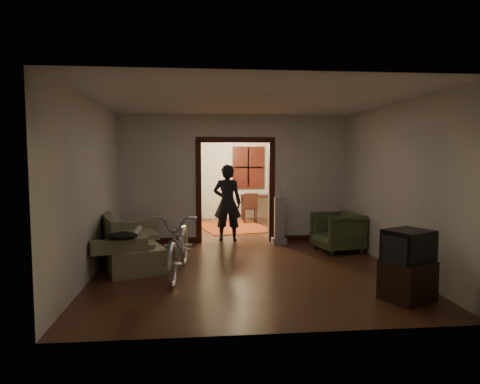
{
  "coord_description": "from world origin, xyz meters",
  "views": [
    {
      "loc": [
        -0.83,
        -8.66,
        1.93
      ],
      "look_at": [
        0.0,
        -0.3,
        1.2
      ],
      "focal_mm": 32.0,
      "sensor_mm": 36.0,
      "label": 1
    }
  ],
  "objects": [
    {
      "name": "ceiling",
      "position": [
        0.0,
        0.0,
        2.8
      ],
      "size": [
        5.0,
        8.5,
        0.01
      ],
      "primitive_type": "cube",
      "color": "white",
      "rests_on": "floor"
    },
    {
      "name": "bicycle",
      "position": [
        -1.13,
        -1.8,
        0.51
      ],
      "size": [
        0.86,
        2.01,
        1.03
      ],
      "primitive_type": "imported",
      "rotation": [
        0.0,
        0.0,
        -0.1
      ],
      "color": "silver",
      "rests_on": "floor"
    },
    {
      "name": "wall_right",
      "position": [
        2.5,
        0.0,
        1.4
      ],
      "size": [
        0.02,
        8.5,
        2.8
      ],
      "primitive_type": "cube",
      "color": "beige",
      "rests_on": "floor"
    },
    {
      "name": "light_switch",
      "position": [
        1.05,
        0.68,
        1.25
      ],
      "size": [
        0.08,
        0.01,
        0.12
      ],
      "primitive_type": "cube",
      "color": "silver",
      "rests_on": "partition_wall"
    },
    {
      "name": "far_window",
      "position": [
        0.7,
        4.21,
        1.55
      ],
      "size": [
        0.98,
        0.06,
        1.28
      ],
      "primitive_type": "cube",
      "color": "black",
      "rests_on": "wall_back"
    },
    {
      "name": "desk",
      "position": [
        0.93,
        3.9,
        0.36
      ],
      "size": [
        1.09,
        0.82,
        0.72
      ],
      "primitive_type": "cube",
      "rotation": [
        0.0,
        0.0,
        -0.32
      ],
      "color": "black",
      "rests_on": "floor"
    },
    {
      "name": "partition_wall",
      "position": [
        0.0,
        0.75,
        1.4
      ],
      "size": [
        5.0,
        0.14,
        2.8
      ],
      "primitive_type": "cube",
      "color": "beige",
      "rests_on": "floor"
    },
    {
      "name": "desk_chair",
      "position": [
        0.64,
        3.28,
        0.43
      ],
      "size": [
        0.45,
        0.45,
        0.86
      ],
      "primitive_type": "cube",
      "rotation": [
        0.0,
        0.0,
        -0.19
      ],
      "color": "black",
      "rests_on": "floor"
    },
    {
      "name": "vacuum",
      "position": [
        0.93,
        0.4,
        0.51
      ],
      "size": [
        0.37,
        0.32,
        1.03
      ],
      "primitive_type": "cube",
      "rotation": [
        0.0,
        0.0,
        0.25
      ],
      "color": "gray",
      "rests_on": "floor"
    },
    {
      "name": "sofa",
      "position": [
        -2.05,
        -1.07,
        0.45
      ],
      "size": [
        1.48,
        2.13,
        0.89
      ],
      "primitive_type": "cube",
      "rotation": [
        0.0,
        0.0,
        0.34
      ],
      "color": "#5C5E3F",
      "rests_on": "floor"
    },
    {
      "name": "floor",
      "position": [
        0.0,
        0.0,
        0.0
      ],
      "size": [
        5.0,
        8.5,
        0.01
      ],
      "primitive_type": "cube",
      "color": "black",
      "rests_on": "ground"
    },
    {
      "name": "person",
      "position": [
        -0.17,
        0.84,
        0.86
      ],
      "size": [
        0.7,
        0.53,
        1.72
      ],
      "primitive_type": "imported",
      "rotation": [
        0.0,
        0.0,
        2.93
      ],
      "color": "black",
      "rests_on": "floor"
    },
    {
      "name": "wall_left",
      "position": [
        -2.5,
        0.0,
        1.4
      ],
      "size": [
        0.02,
        8.5,
        2.8
      ],
      "primitive_type": "cube",
      "color": "beige",
      "rests_on": "floor"
    },
    {
      "name": "oriental_rug",
      "position": [
        0.09,
        2.62,
        0.01
      ],
      "size": [
        2.09,
        2.47,
        0.02
      ],
      "primitive_type": "cube",
      "rotation": [
        0.0,
        0.0,
        0.23
      ],
      "color": "maroon",
      "rests_on": "floor"
    },
    {
      "name": "rolled_paper",
      "position": [
        -1.95,
        -0.77,
        0.53
      ],
      "size": [
        0.1,
        0.79,
        0.1
      ],
      "primitive_type": "cylinder",
      "rotation": [
        1.57,
        0.0,
        0.0
      ],
      "color": "beige",
      "rests_on": "sofa"
    },
    {
      "name": "armchair",
      "position": [
        1.96,
        -0.42,
        0.39
      ],
      "size": [
        1.01,
        0.99,
        0.78
      ],
      "primitive_type": "imported",
      "rotation": [
        0.0,
        0.0,
        -1.37
      ],
      "color": "#3C4828",
      "rests_on": "floor"
    },
    {
      "name": "tv_stand",
      "position": [
        1.94,
        -3.35,
        0.26
      ],
      "size": [
        0.75,
        0.73,
        0.53
      ],
      "primitive_type": "cube",
      "rotation": [
        0.0,
        0.0,
        0.45
      ],
      "color": "black",
      "rests_on": "floor"
    },
    {
      "name": "crt_tv",
      "position": [
        1.94,
        -3.35,
        0.71
      ],
      "size": [
        0.71,
        0.68,
        0.47
      ],
      "primitive_type": "cube",
      "rotation": [
        0.0,
        0.0,
        0.45
      ],
      "color": "black",
      "rests_on": "tv_stand"
    },
    {
      "name": "globe",
      "position": [
        -1.43,
        4.02,
        1.94
      ],
      "size": [
        0.28,
        0.28,
        0.28
      ],
      "primitive_type": "sphere",
      "color": "#1E5972",
      "rests_on": "locker"
    },
    {
      "name": "door_casing",
      "position": [
        0.0,
        0.75,
        1.1
      ],
      "size": [
        1.74,
        0.2,
        2.32
      ],
      "primitive_type": "cube",
      "color": "black",
      "rests_on": "floor"
    },
    {
      "name": "wall_back",
      "position": [
        0.0,
        4.25,
        1.4
      ],
      "size": [
        5.0,
        0.02,
        2.8
      ],
      "primitive_type": "cube",
      "color": "beige",
      "rests_on": "floor"
    },
    {
      "name": "locker",
      "position": [
        -1.43,
        4.02,
        0.9
      ],
      "size": [
        1.01,
        0.77,
        1.8
      ],
      "primitive_type": "cube",
      "rotation": [
        0.0,
        0.0,
        0.33
      ],
      "color": "#1C2F1E",
      "rests_on": "floor"
    },
    {
      "name": "jacket",
      "position": [
        -2.0,
        -1.98,
        0.68
      ],
      "size": [
        0.48,
        0.36,
        0.14
      ],
      "primitive_type": "ellipsoid",
      "color": "black",
      "rests_on": "sofa"
    },
    {
      "name": "chandelier",
      "position": [
        0.0,
        2.5,
        2.35
      ],
      "size": [
        0.24,
        0.24,
        0.24
      ],
      "primitive_type": "sphere",
      "color": "#FFE0A5",
      "rests_on": "ceiling"
    }
  ]
}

